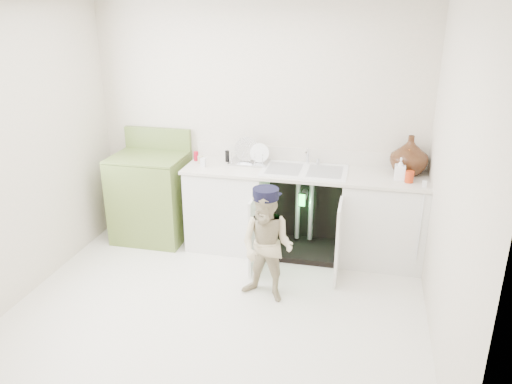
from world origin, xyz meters
TOP-DOWN VIEW (x-y plane):
  - ground at (0.00, 0.00)m, footprint 3.50×3.50m
  - room_shell at (0.00, 0.00)m, footprint 6.00×5.50m
  - counter_run at (0.60, 1.21)m, footprint 2.44×1.02m
  - avocado_stove at (-1.13, 1.18)m, footprint 0.76×0.65m
  - repair_worker at (0.37, 0.24)m, footprint 0.57×0.87m

SIDE VIEW (x-z plane):
  - ground at x=0.00m, z-range 0.00..0.00m
  - counter_run at x=0.60m, z-range -0.15..1.13m
  - avocado_stove at x=-1.13m, z-range -0.10..1.08m
  - repair_worker at x=0.37m, z-range 0.00..1.04m
  - room_shell at x=0.00m, z-range 0.62..1.88m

